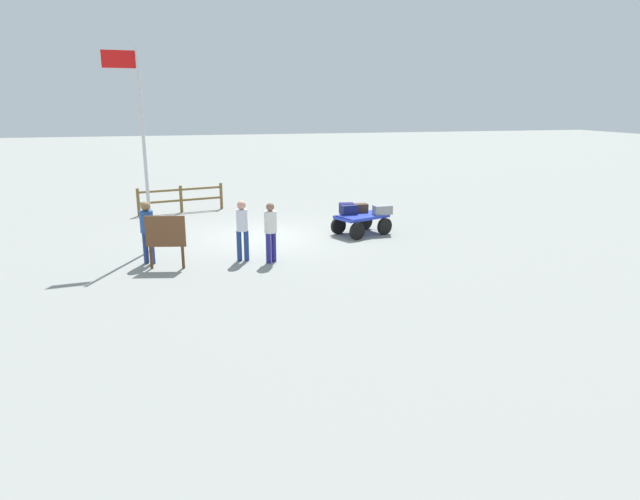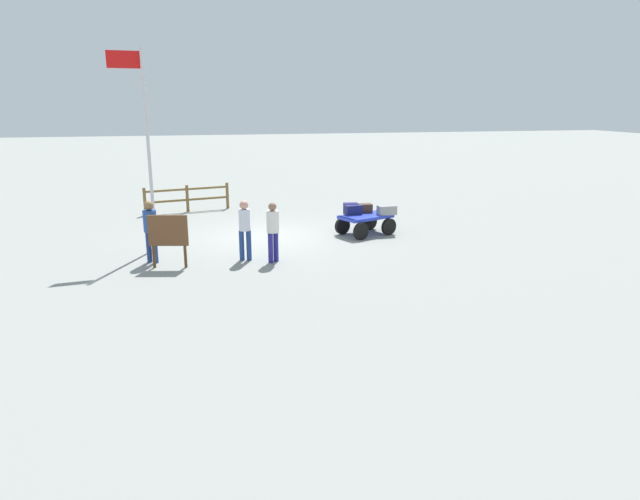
{
  "view_description": "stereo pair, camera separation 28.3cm",
  "coord_description": "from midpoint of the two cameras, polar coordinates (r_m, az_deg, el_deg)",
  "views": [
    {
      "loc": [
        2.77,
        18.17,
        4.35
      ],
      "look_at": [
        -0.37,
        6.0,
        1.04
      ],
      "focal_mm": 31.73,
      "sensor_mm": 36.0,
      "label": 1
    },
    {
      "loc": [
        2.5,
        18.24,
        4.35
      ],
      "look_at": [
        -0.37,
        6.0,
        1.04
      ],
      "focal_mm": 31.73,
      "sensor_mm": 36.0,
      "label": 2
    }
  ],
  "objects": [
    {
      "name": "worker_trailing",
      "position": [
        16.17,
        -17.53,
        2.25
      ],
      "size": [
        0.5,
        0.5,
        1.74
      ],
      "color": "navy",
      "rests_on": "ground"
    },
    {
      "name": "suitcase_olive",
      "position": [
        19.1,
        2.48,
        4.1
      ],
      "size": [
        0.59,
        0.43,
        0.31
      ],
      "color": "#181D51",
      "rests_on": "luggage_cart"
    },
    {
      "name": "signboard",
      "position": [
        15.57,
        -15.82,
        1.49
      ],
      "size": [
        1.05,
        0.29,
        1.44
      ],
      "color": "#4C3319",
      "rests_on": "ground"
    },
    {
      "name": "suitcase_maroon",
      "position": [
        19.18,
        5.9,
        4.05
      ],
      "size": [
        0.61,
        0.38,
        0.3
      ],
      "color": "gray",
      "rests_on": "luggage_cart"
    },
    {
      "name": "worker_lead",
      "position": [
        15.62,
        -5.52,
        2.25
      ],
      "size": [
        0.48,
        0.48,
        1.68
      ],
      "color": "navy",
      "rests_on": "ground"
    },
    {
      "name": "suitcase_dark",
      "position": [
        19.35,
        2.27,
        4.26
      ],
      "size": [
        0.53,
        0.44,
        0.33
      ],
      "color": "#1B1755",
      "rests_on": "luggage_cart"
    },
    {
      "name": "worker_supervisor",
      "position": [
        15.89,
        -8.37,
        2.38
      ],
      "size": [
        0.36,
        0.36,
        1.71
      ],
      "color": "navy",
      "rests_on": "ground"
    },
    {
      "name": "suitcase_navy",
      "position": [
        19.48,
        3.62,
        4.25
      ],
      "size": [
        0.54,
        0.36,
        0.29
      ],
      "color": "#473223",
      "rests_on": "luggage_cart"
    },
    {
      "name": "flagpole",
      "position": [
        17.36,
        -18.15,
        10.81
      ],
      "size": [
        1.0,
        0.14,
        5.82
      ],
      "color": "silver",
      "rests_on": "ground"
    },
    {
      "name": "ground_plane",
      "position": [
        18.91,
        -6.08,
        1.36
      ],
      "size": [
        120.0,
        120.0,
        0.0
      ],
      "primitive_type": "plane",
      "color": "gray"
    },
    {
      "name": "luggage_cart",
      "position": [
        19.05,
        3.75,
        2.93
      ],
      "size": [
        2.05,
        1.69,
        0.67
      ],
      "color": "#2438C3",
      "rests_on": "ground"
    },
    {
      "name": "wooden_fence",
      "position": [
        23.59,
        -14.18,
        5.2
      ],
      "size": [
        3.39,
        0.84,
        1.08
      ],
      "color": "brown",
      "rests_on": "ground"
    }
  ]
}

